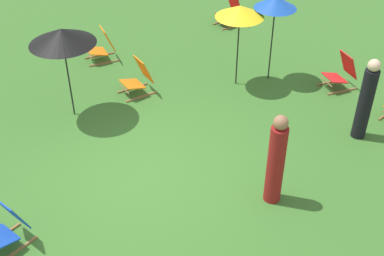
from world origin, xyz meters
The scene contains 11 objects.
ground_plane centered at (0.00, 0.00, 0.00)m, with size 40.00×40.00×0.00m, color #386B28.
deckchair_0 centered at (-2.37, 1.50, 0.37)m, with size 0.54×0.80×0.83m.
deckchair_2 centered at (0.20, 5.27, 0.37)m, with size 0.68×0.87×0.83m.
deckchair_5 centered at (0.18, -2.45, 0.37)m, with size 0.65×0.85×0.83m.
deckchair_6 centered at (-3.94, 5.54, 0.37)m, with size 0.50×0.78×0.83m.
deckchair_8 centered at (-4.22, 1.64, 0.37)m, with size 0.64×0.85×0.83m.
umbrella_0 centered at (-2.46, -0.05, 1.79)m, with size 1.30×1.30×1.95m.
umbrella_1 centered at (-1.35, 3.50, 1.76)m, with size 1.05×1.05×1.89m.
umbrella_2 centered at (-1.07, 4.27, 1.86)m, with size 0.93×0.93×1.99m.
person_0 centered at (1.90, 1.46, 0.82)m, with size 0.39×0.39×1.70m.
person_1 centered at (1.65, 4.09, 0.83)m, with size 0.36×0.36×1.70m.
Camera 1 is at (6.07, -3.41, 6.00)m, focal length 47.22 mm.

